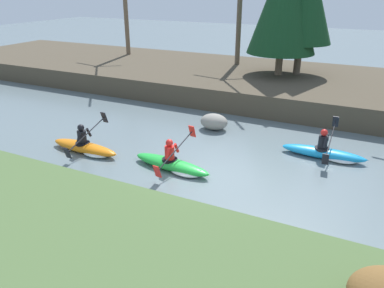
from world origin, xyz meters
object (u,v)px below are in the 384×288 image
at_px(kayaker_lead, 327,153).
at_px(kayaker_middle, 174,164).
at_px(boulder_midstream, 214,122).
at_px(kayaker_trailing, 87,147).

xyz_separation_m(kayaker_lead, kayaker_middle, (-4.14, -2.99, 0.00)).
height_order(kayaker_middle, boulder_midstream, kayaker_middle).
bearing_deg(kayaker_lead, kayaker_trailing, -157.45).
distance_m(kayaker_lead, kayaker_trailing, 8.10).
xyz_separation_m(kayaker_trailing, boulder_midstream, (3.04, 4.01, 0.12)).
distance_m(kayaker_middle, boulder_midstream, 3.88).
bearing_deg(kayaker_lead, kayaker_middle, -144.40).
bearing_deg(kayaker_trailing, boulder_midstream, 54.48).
bearing_deg(kayaker_middle, kayaker_trailing, -171.39).
bearing_deg(kayaker_middle, kayaker_lead, 41.86).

